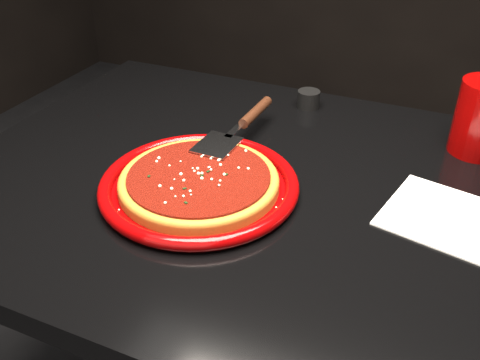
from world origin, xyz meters
name	(u,v)px	position (x,y,z in m)	size (l,w,h in m)	color
table	(286,341)	(0.00, 0.00, 0.38)	(1.20, 0.80, 0.75)	black
plate	(199,185)	(-0.14, -0.07, 0.76)	(0.33, 0.33, 0.02)	#6E0203
pizza_crust	(199,183)	(-0.14, -0.07, 0.77)	(0.26, 0.26, 0.01)	#90551B
pizza_crust_rim	(199,180)	(-0.14, -0.07, 0.77)	(0.26, 0.26, 0.02)	#90551B
pizza_sauce	(199,177)	(-0.14, -0.07, 0.78)	(0.23, 0.23, 0.01)	maroon
parmesan_dusting	(199,174)	(-0.14, -0.07, 0.78)	(0.23, 0.23, 0.01)	#F7EBC0
basil_flecks	(199,174)	(-0.14, -0.07, 0.78)	(0.21, 0.21, 0.00)	black
pizza_server	(239,126)	(-0.15, 0.10, 0.79)	(0.08, 0.28, 0.02)	silver
napkin_a	(443,216)	(0.23, 0.02, 0.75)	(0.17, 0.17, 0.00)	white
ramekin	(309,99)	(-0.08, 0.31, 0.77)	(0.05, 0.05, 0.04)	black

